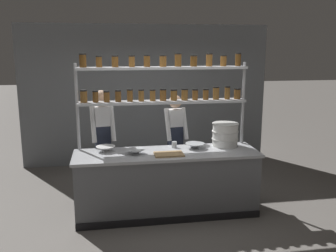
% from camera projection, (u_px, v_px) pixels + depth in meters
% --- Properties ---
extents(ground_plane, '(40.00, 40.00, 0.00)m').
position_uv_depth(ground_plane, '(167.00, 212.00, 5.50)').
color(ground_plane, slate).
extents(back_wall, '(5.03, 0.12, 2.83)m').
position_uv_depth(back_wall, '(147.00, 95.00, 7.68)').
color(back_wall, gray).
rests_on(back_wall, ground_plane).
extents(prep_counter, '(2.63, 0.76, 0.92)m').
position_uv_depth(prep_counter, '(167.00, 183.00, 5.41)').
color(prep_counter, slate).
rests_on(prep_counter, ground_plane).
extents(spice_shelf_unit, '(2.51, 0.28, 2.30)m').
position_uv_depth(spice_shelf_unit, '(163.00, 88.00, 5.45)').
color(spice_shelf_unit, '#B7BABF').
rests_on(spice_shelf_unit, ground_plane).
extents(chef_left, '(0.39, 0.33, 1.75)m').
position_uv_depth(chef_left, '(103.00, 138.00, 5.73)').
color(chef_left, black).
rests_on(chef_left, ground_plane).
extents(chef_center, '(0.39, 0.31, 1.63)m').
position_uv_depth(chef_center, '(175.00, 137.00, 6.11)').
color(chef_center, black).
rests_on(chef_center, ground_plane).
extents(container_stack, '(0.40, 0.40, 0.35)m').
position_uv_depth(container_stack, '(225.00, 135.00, 5.62)').
color(container_stack, white).
rests_on(container_stack, prep_counter).
extents(cutting_board, '(0.40, 0.26, 0.02)m').
position_uv_depth(cutting_board, '(169.00, 154.00, 5.17)').
color(cutting_board, '#A88456').
rests_on(cutting_board, prep_counter).
extents(prep_bowl_near_left, '(0.27, 0.27, 0.08)m').
position_uv_depth(prep_bowl_near_left, '(106.00, 149.00, 5.35)').
color(prep_bowl_near_left, white).
rests_on(prep_bowl_near_left, prep_counter).
extents(prep_bowl_center_front, '(0.26, 0.26, 0.07)m').
position_uv_depth(prep_bowl_center_front, '(136.00, 152.00, 5.21)').
color(prep_bowl_center_front, silver).
rests_on(prep_bowl_center_front, prep_counter).
extents(prep_bowl_center_back, '(0.28, 0.28, 0.08)m').
position_uv_depth(prep_bowl_center_back, '(195.00, 146.00, 5.51)').
color(prep_bowl_center_back, '#B2B7BC').
rests_on(prep_bowl_center_back, prep_counter).
extents(serving_cup_front, '(0.08, 0.08, 0.09)m').
position_uv_depth(serving_cup_front, '(174.00, 145.00, 5.55)').
color(serving_cup_front, '#B2B7BC').
rests_on(serving_cup_front, prep_counter).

